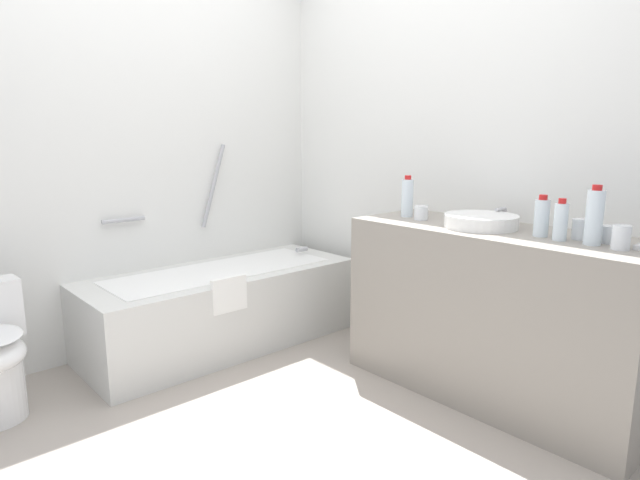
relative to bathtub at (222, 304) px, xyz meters
The scene contains 15 objects.
ground_plane 1.16m from the bathtub, 112.39° to the right, with size 3.76×3.76×0.00m, color #9E9389.
wall_back_tiled 1.11m from the bathtub, 138.13° to the left, with size 3.15×0.10×2.41m, color silver.
wall_right_mirror 1.72m from the bathtub, 46.39° to the right, with size 0.10×3.16×2.41m, color silver.
bathtub is the anchor object (origin of this frame).
vanity_counter 1.65m from the bathtub, 66.01° to the right, with size 0.56×1.48×0.86m, color gray.
sink_basin 1.67m from the bathtub, 65.22° to the right, with size 0.36×0.36×0.06m, color white.
sink_faucet 1.77m from the bathtub, 58.51° to the right, with size 0.10×0.15×0.08m.
water_bottle_0 2.17m from the bathtub, 72.22° to the right, with size 0.07×0.07×0.25m.
water_bottle_1 1.34m from the bathtub, 54.79° to the right, with size 0.07×0.07×0.23m.
water_bottle_2 1.96m from the bathtub, 69.33° to the right, with size 0.07×0.07×0.19m.
water_bottle_3 2.03m from the bathtub, 71.25° to the right, with size 0.06×0.06×0.18m.
drinking_glass_0 1.38m from the bathtub, 59.43° to the right, with size 0.07×0.07×0.08m, color white.
drinking_glass_1 2.25m from the bathtub, 73.47° to the right, with size 0.07×0.07×0.10m, color white.
drinking_glass_2 2.20m from the bathtub, 70.32° to the right, with size 0.07×0.07×0.08m, color white.
drinking_glass_3 2.09m from the bathtub, 69.39° to the right, with size 0.07×0.07×0.09m, color white.
Camera 1 is at (-1.26, -1.78, 1.32)m, focal length 30.00 mm.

